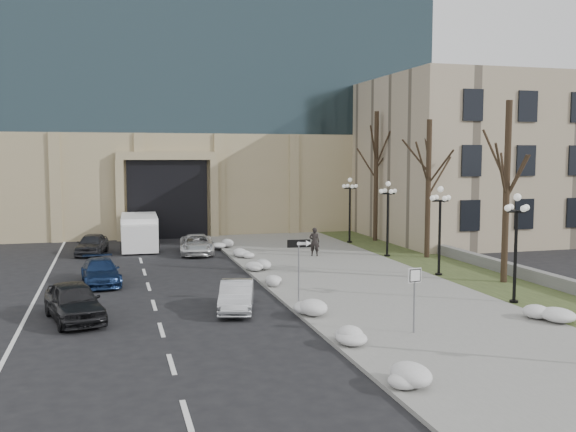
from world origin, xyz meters
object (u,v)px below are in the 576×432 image
at_px(car_b, 236,296).
at_px(car_a, 74,302).
at_px(pedestrian, 314,242).
at_px(keep_sign, 415,286).
at_px(car_d, 197,244).
at_px(box_truck, 140,232).
at_px(lamppost_a, 516,233).
at_px(lamppost_d, 350,201).
at_px(car_e, 92,244).
at_px(car_c, 101,272).
at_px(one_way_sign, 303,251).
at_px(lamppost_b, 440,219).
at_px(lamppost_c, 388,208).

bearing_deg(car_b, car_a, -167.90).
relative_size(pedestrian, keep_sign, 0.73).
distance_m(car_d, box_truck, 5.17).
height_order(lamppost_a, lamppost_d, same).
height_order(car_e, box_truck, box_truck).
relative_size(car_d, keep_sign, 1.86).
relative_size(car_a, pedestrian, 2.47).
bearing_deg(car_d, car_c, -119.25).
bearing_deg(car_a, one_way_sign, -12.33).
height_order(lamppost_b, lamppost_d, same).
bearing_deg(lamppost_a, keep_sign, -153.15).
bearing_deg(pedestrian, car_a, 65.49).
bearing_deg(car_d, lamppost_d, 14.85).
xyz_separation_m(car_c, lamppost_c, (17.03, 3.72, 2.45)).
bearing_deg(lamppost_d, pedestrian, -129.35).
height_order(car_e, pedestrian, pedestrian).
relative_size(car_b, box_truck, 0.54).
distance_m(one_way_sign, keep_sign, 6.22).
xyz_separation_m(car_a, lamppost_c, (17.92, 10.75, 2.33)).
distance_m(car_a, one_way_sign, 9.42).
bearing_deg(lamppost_d, box_truck, 172.12).
height_order(car_c, pedestrian, pedestrian).
xyz_separation_m(pedestrian, lamppost_a, (4.36, -14.18, 2.07)).
distance_m(car_b, keep_sign, 7.58).
xyz_separation_m(pedestrian, keep_sign, (-1.91, -17.36, 0.78)).
relative_size(car_c, keep_sign, 1.76).
relative_size(one_way_sign, lamppost_d, 0.58).
bearing_deg(lamppost_a, lamppost_c, 90.00).
bearing_deg(lamppost_a, lamppost_b, 90.00).
xyz_separation_m(one_way_sign, lamppost_d, (8.64, 16.94, 0.78)).
height_order(car_a, car_b, car_a).
bearing_deg(car_d, one_way_sign, -74.82).
distance_m(keep_sign, lamppost_b, 11.61).
bearing_deg(car_c, box_truck, 73.63).
bearing_deg(one_way_sign, box_truck, 113.29).
xyz_separation_m(car_a, car_c, (0.89, 7.02, -0.12)).
relative_size(car_b, car_d, 0.83).
bearing_deg(lamppost_a, pedestrian, 107.10).
distance_m(car_c, lamppost_d, 20.01).
bearing_deg(car_a, pedestrian, 27.13).
distance_m(one_way_sign, lamppost_c, 13.58).
bearing_deg(car_c, car_a, -102.47).
height_order(pedestrian, keep_sign, keep_sign).
height_order(car_d, lamppost_c, lamppost_c).
bearing_deg(car_e, one_way_sign, -50.77).
bearing_deg(pedestrian, one_way_sign, 93.96).
xyz_separation_m(car_b, lamppost_a, (11.61, -2.08, 2.45)).
height_order(car_e, lamppost_a, lamppost_a).
distance_m(car_b, lamppost_c, 16.12).
distance_m(box_truck, lamppost_a, 26.09).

